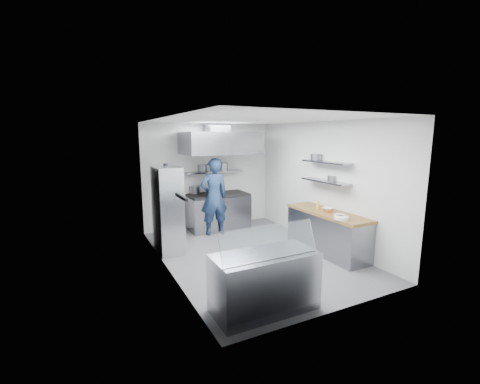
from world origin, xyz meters
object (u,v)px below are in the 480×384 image
gas_range (218,212)px  display_case (264,282)px  wire_rack (168,209)px  chef (214,197)px

gas_range → display_case: bearing=-103.9°
display_case → wire_rack: bearing=101.5°
gas_range → wire_rack: size_ratio=0.86×
gas_range → chef: 0.72m
wire_rack → display_case: size_ratio=1.23×
wire_rack → chef: bearing=26.4°
wire_rack → gas_range: bearing=33.5°
gas_range → chef: chef is taller
chef → wire_rack: size_ratio=1.05×
gas_range → display_case: size_ratio=1.07×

